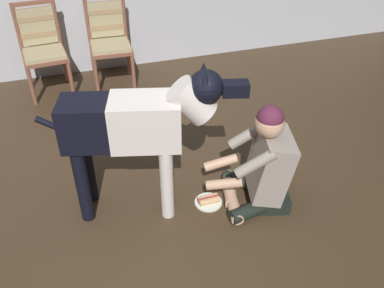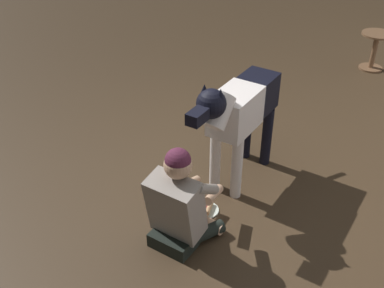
% 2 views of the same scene
% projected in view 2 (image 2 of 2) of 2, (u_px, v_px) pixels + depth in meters
% --- Properties ---
extents(ground_plane, '(15.69, 15.69, 0.00)m').
position_uv_depth(ground_plane, '(199.00, 176.00, 4.43)').
color(ground_plane, '#3D2D1D').
extents(person_sitting_on_floor, '(0.71, 0.58, 0.86)m').
position_uv_depth(person_sitting_on_floor, '(179.00, 204.00, 3.55)').
color(person_sitting_on_floor, black).
rests_on(person_sitting_on_floor, ground).
extents(large_dog, '(1.39, 0.52, 1.16)m').
position_uv_depth(large_dog, '(239.00, 111.00, 3.97)').
color(large_dog, silver).
rests_on(large_dog, ground).
extents(hot_dog_on_plate, '(0.22, 0.22, 0.06)m').
position_uv_depth(hot_dog_on_plate, '(206.00, 208.00, 4.01)').
color(hot_dog_on_plate, white).
rests_on(hot_dog_on_plate, ground).
extents(round_side_table, '(0.42, 0.42, 0.51)m').
position_uv_depth(round_side_table, '(375.00, 48.00, 6.32)').
color(round_side_table, brown).
rests_on(round_side_table, ground).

